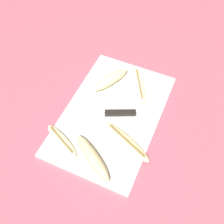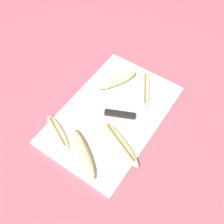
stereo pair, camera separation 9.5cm
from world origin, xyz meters
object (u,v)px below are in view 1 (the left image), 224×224
at_px(banana_soft_right, 110,80).
at_px(knife, 115,113).
at_px(banana_cream_curved, 62,141).
at_px(banana_ripe_center, 127,142).
at_px(banana_mellow_near, 92,157).
at_px(banana_pale_long, 139,85).

bearing_deg(banana_soft_right, knife, -149.94).
relative_size(banana_cream_curved, banana_ripe_center, 0.79).
xyz_separation_m(banana_cream_curved, banana_mellow_near, (-0.02, -0.12, 0.01)).
bearing_deg(knife, banana_cream_curved, 120.98).
bearing_deg(banana_ripe_center, banana_cream_curved, 112.94).
bearing_deg(banana_cream_curved, banana_pale_long, -25.02).
bearing_deg(banana_ripe_center, banana_mellow_near, 142.30).
distance_m(banana_cream_curved, banana_ripe_center, 0.22).
relative_size(banana_cream_curved, banana_soft_right, 0.95).
bearing_deg(banana_soft_right, banana_ripe_center, -144.19).
bearing_deg(banana_pale_long, banana_soft_right, 102.89).
xyz_separation_m(banana_mellow_near, banana_ripe_center, (0.10, -0.08, -0.01)).
distance_m(knife, banana_ripe_center, 0.12).
relative_size(banana_soft_right, banana_ripe_center, 0.83).
height_order(knife, banana_mellow_near, banana_mellow_near).
relative_size(banana_pale_long, banana_cream_curved, 1.11).
height_order(banana_pale_long, banana_soft_right, banana_soft_right).
bearing_deg(banana_cream_curved, banana_ripe_center, -67.06).
bearing_deg(banana_soft_right, banana_cream_curved, 171.81).
bearing_deg(banana_pale_long, banana_mellow_near, 175.01).
height_order(knife, banana_soft_right, banana_soft_right).
height_order(banana_cream_curved, banana_ripe_center, same).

